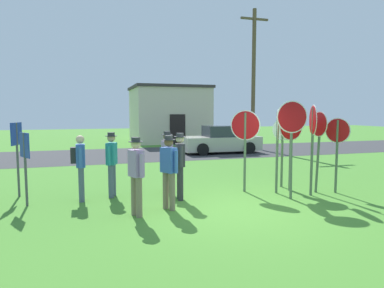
{
  "coord_description": "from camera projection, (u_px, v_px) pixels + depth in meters",
  "views": [
    {
      "loc": [
        -3.29,
        -7.11,
        2.29
      ],
      "look_at": [
        -0.22,
        2.82,
        1.3
      ],
      "focal_mm": 31.98,
      "sensor_mm": 36.0,
      "label": 1
    }
  ],
  "objects": [
    {
      "name": "person_in_dark_shirt",
      "position": [
        169.0,
        168.0,
        7.93
      ],
      "size": [
        0.37,
        0.5,
        1.74
      ],
      "color": "#7A6B56",
      "rests_on": "ground"
    },
    {
      "name": "building_background",
      "position": [
        169.0,
        114.0,
        26.15
      ],
      "size": [
        5.55,
        5.46,
        4.17
      ],
      "color": "beige",
      "rests_on": "ground"
    },
    {
      "name": "person_holding_notes",
      "position": [
        167.0,
        158.0,
        9.66
      ],
      "size": [
        0.31,
        0.56,
        1.74
      ],
      "color": "#7A6B56",
      "rests_on": "ground"
    },
    {
      "name": "ground_plane",
      "position": [
        237.0,
        210.0,
        7.94
      ],
      "size": [
        80.0,
        80.0,
        0.0
      ],
      "primitive_type": "plane",
      "color": "#47842D"
    },
    {
      "name": "person_in_blue",
      "position": [
        180.0,
        162.0,
        8.83
      ],
      "size": [
        0.31,
        0.57,
        1.74
      ],
      "color": "#2D2D33",
      "rests_on": "ground"
    },
    {
      "name": "stop_sign_leaning_left",
      "position": [
        282.0,
        141.0,
        10.29
      ],
      "size": [
        0.36,
        0.57,
        2.09
      ],
      "color": "#51664C",
      "rests_on": "ground"
    },
    {
      "name": "utility_pole",
      "position": [
        253.0,
        77.0,
        20.9
      ],
      "size": [
        1.8,
        0.24,
        8.45
      ],
      "color": "brown",
      "rests_on": "ground"
    },
    {
      "name": "street_asphalt",
      "position": [
        151.0,
        154.0,
        18.6
      ],
      "size": [
        60.0,
        6.4,
        0.01
      ],
      "primitive_type": "cube",
      "color": "#38383A",
      "rests_on": "ground"
    },
    {
      "name": "info_panel_rightmost",
      "position": [
        25.0,
        156.0,
        8.19
      ],
      "size": [
        0.3,
        0.54,
        1.79
      ],
      "color": "#4C4C51",
      "rests_on": "ground"
    },
    {
      "name": "stop_sign_leaning_right",
      "position": [
        312.0,
        133.0,
        9.21
      ],
      "size": [
        0.34,
        0.76,
        2.48
      ],
      "color": "#51664C",
      "rests_on": "ground"
    },
    {
      "name": "person_on_left",
      "position": [
        136.0,
        172.0,
        7.42
      ],
      "size": [
        0.33,
        0.54,
        1.74
      ],
      "color": "#7A6B56",
      "rests_on": "ground"
    },
    {
      "name": "stop_sign_tallest",
      "position": [
        292.0,
        131.0,
        8.84
      ],
      "size": [
        0.83,
        0.17,
        2.57
      ],
      "color": "#51664C",
      "rests_on": "ground"
    },
    {
      "name": "stop_sign_rear_right",
      "position": [
        278.0,
        135.0,
        9.49
      ],
      "size": [
        0.46,
        0.75,
        2.36
      ],
      "color": "#51664C",
      "rests_on": "ground"
    },
    {
      "name": "stop_sign_low_front",
      "position": [
        245.0,
        136.0,
        9.65
      ],
      "size": [
        0.65,
        0.57,
        2.33
      ],
      "color": "#51664C",
      "rests_on": "ground"
    },
    {
      "name": "person_near_signs",
      "position": [
        80.0,
        163.0,
        8.69
      ],
      "size": [
        0.35,
        0.57,
        1.69
      ],
      "color": "#4C5670",
      "rests_on": "ground"
    },
    {
      "name": "stop_sign_nearest",
      "position": [
        291.0,
        137.0,
        9.77
      ],
      "size": [
        0.8,
        0.09,
        2.26
      ],
      "color": "#51664C",
      "rests_on": "ground"
    },
    {
      "name": "person_with_sunhat",
      "position": [
        112.0,
        161.0,
        9.13
      ],
      "size": [
        0.33,
        0.54,
        1.74
      ],
      "color": "#4C5670",
      "rests_on": "ground"
    },
    {
      "name": "info_panel_middle",
      "position": [
        17.0,
        146.0,
        9.11
      ],
      "size": [
        0.18,
        0.58,
        2.0
      ],
      "color": "#4C4C51",
      "rests_on": "ground"
    },
    {
      "name": "stop_sign_far_back",
      "position": [
        319.0,
        138.0,
        9.58
      ],
      "size": [
        0.15,
        0.71,
        2.29
      ],
      "color": "#51664C",
      "rests_on": "ground"
    },
    {
      "name": "parked_car_on_street",
      "position": [
        221.0,
        140.0,
        19.02
      ],
      "size": [
        4.32,
        2.06,
        1.51
      ],
      "color": "#B7B2A3",
      "rests_on": "ground"
    },
    {
      "name": "stop_sign_center_cluster",
      "position": [
        337.0,
        142.0,
        9.53
      ],
      "size": [
        0.34,
        0.62,
        2.11
      ],
      "color": "#51664C",
      "rests_on": "ground"
    }
  ]
}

